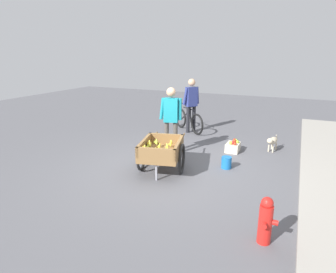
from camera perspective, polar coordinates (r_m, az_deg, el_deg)
ground_plane at (r=6.46m, az=0.85°, el=-6.25°), size 24.00×24.00×0.00m
fruit_cart at (r=6.16m, az=-1.35°, el=-3.04°), size 1.78×1.14×0.70m
vendor_person at (r=7.10m, az=0.60°, el=4.26°), size 0.27×0.54×1.66m
bicycle at (r=9.40m, az=4.01°, el=3.19°), size 1.07×1.35×0.85m
cyclist_person at (r=9.15m, az=4.59°, el=7.05°), size 0.43×0.41×1.69m
dog at (r=7.93m, az=19.77°, el=-0.85°), size 0.66×0.27×0.40m
fire_hydrant at (r=4.20m, az=18.56°, el=-15.30°), size 0.25×0.25×0.67m
plastic_bucket at (r=6.55m, az=11.35°, el=-5.01°), size 0.22×0.22×0.26m
apple_crate at (r=7.67m, az=12.60°, el=-1.95°), size 0.44×0.32×0.31m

